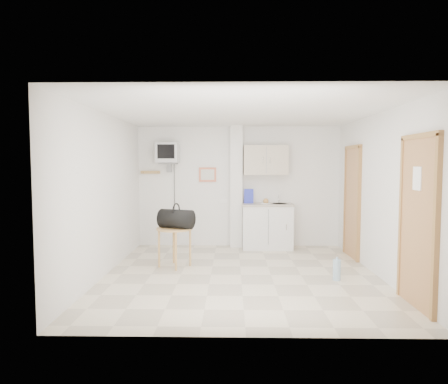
{
  "coord_description": "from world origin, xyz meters",
  "views": [
    {
      "loc": [
        -0.14,
        -6.1,
        1.72
      ],
      "look_at": [
        -0.27,
        0.6,
        1.25
      ],
      "focal_mm": 32.0,
      "sensor_mm": 36.0,
      "label": 1
    }
  ],
  "objects_px": {
    "round_table": "(175,233)",
    "water_bottle": "(337,270)",
    "duffel_bag": "(176,219)",
    "crt_television": "(168,153)"
  },
  "relations": [
    {
      "from": "round_table",
      "to": "water_bottle",
      "type": "relative_size",
      "value": 1.89
    },
    {
      "from": "crt_television",
      "to": "water_bottle",
      "type": "distance_m",
      "value": 4.07
    },
    {
      "from": "crt_television",
      "to": "round_table",
      "type": "distance_m",
      "value": 2.09
    },
    {
      "from": "duffel_bag",
      "to": "water_bottle",
      "type": "bearing_deg",
      "value": 4.32
    },
    {
      "from": "round_table",
      "to": "water_bottle",
      "type": "distance_m",
      "value": 2.65
    },
    {
      "from": "round_table",
      "to": "duffel_bag",
      "type": "relative_size",
      "value": 1.03
    },
    {
      "from": "duffel_bag",
      "to": "water_bottle",
      "type": "height_order",
      "value": "duffel_bag"
    },
    {
      "from": "crt_television",
      "to": "duffel_bag",
      "type": "height_order",
      "value": "crt_television"
    },
    {
      "from": "round_table",
      "to": "duffel_bag",
      "type": "bearing_deg",
      "value": -46.74
    },
    {
      "from": "crt_television",
      "to": "water_bottle",
      "type": "height_order",
      "value": "crt_television"
    }
  ]
}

